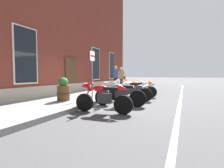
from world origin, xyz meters
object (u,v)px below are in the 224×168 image
Objects in this scene: parking_sign at (92,67)px; motorcycle_grey_naked at (119,94)px; barrel_planter at (63,90)px; motorcycle_red_sport at (101,95)px; pedestrian_blue_top at (116,76)px; pedestrian_tan_coat at (121,77)px; motorcycle_orange_sport at (136,87)px; motorcycle_white_sport at (128,89)px.

motorcycle_grey_naked is at bearing -114.97° from parking_sign.
parking_sign reaches higher than barrel_planter.
motorcycle_red_sport is 0.89× the size of parking_sign.
pedestrian_tan_coat is at bearing -133.52° from pedestrian_blue_top.
motorcycle_red_sport is at bearing 179.20° from motorcycle_orange_sport.
barrel_planter is (-0.56, 2.30, 0.11)m from motorcycle_grey_naked.
motorcycle_white_sport is (2.78, -0.03, 0.01)m from motorcycle_red_sport.
parking_sign is at bearing 141.19° from motorcycle_orange_sport.
pedestrian_blue_top is (7.21, 2.42, 0.57)m from motorcycle_red_sport.
motorcycle_orange_sport is (2.76, 0.09, 0.07)m from motorcycle_grey_naked.
motorcycle_grey_naked is at bearing -156.54° from pedestrian_blue_top.
motorcycle_orange_sport is 4.05m from pedestrian_blue_top.
motorcycle_grey_naked is 0.96× the size of motorcycle_white_sport.
motorcycle_grey_naked is at bearing -178.16° from motorcycle_orange_sport.
parking_sign reaches higher than motorcycle_red_sport.
motorcycle_red_sport is 4.06m from motorcycle_orange_sport.
pedestrian_blue_top reaches higher than motorcycle_grey_naked.
pedestrian_blue_top is at bearing 18.54° from motorcycle_red_sport.
motorcycle_red_sport is 1.32m from motorcycle_grey_naked.
motorcycle_orange_sport is 2.75m from parking_sign.
parking_sign is (-0.70, 1.56, 1.03)m from motorcycle_white_sport.
pedestrian_blue_top is at bearing 9.79° from parking_sign.
parking_sign is (-5.13, -0.88, 0.46)m from pedestrian_blue_top.
pedestrian_tan_coat is 0.93× the size of pedestrian_blue_top.
motorcycle_orange_sport is (4.06, -0.06, -0.01)m from motorcycle_red_sport.
pedestrian_blue_top reaches higher than motorcycle_red_sport.
pedestrian_tan_coat reaches higher than motorcycle_grey_naked.
motorcycle_grey_naked is 1.49m from motorcycle_white_sport.
motorcycle_red_sport is 7.63m from pedestrian_blue_top.
parking_sign is at bearing -24.77° from barrel_planter.
motorcycle_white_sport is 2.99m from barrel_planter.
motorcycle_white_sport is (1.48, 0.12, 0.09)m from motorcycle_grey_naked.
barrel_planter is at bearing 70.98° from motorcycle_red_sport.
pedestrian_tan_coat reaches higher than motorcycle_white_sport.
pedestrian_blue_top is (4.43, 2.44, 0.57)m from motorcycle_white_sport.
motorcycle_red_sport is 0.93× the size of motorcycle_white_sport.
motorcycle_grey_naked is at bearing -76.26° from barrel_planter.
parking_sign reaches higher than motorcycle_orange_sport.
barrel_planter is at bearing 103.74° from motorcycle_grey_naked.
barrel_planter reaches higher than motorcycle_red_sport.
pedestrian_tan_coat is 0.97m from pedestrian_blue_top.
motorcycle_orange_sport is 1.19× the size of pedestrian_blue_top.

